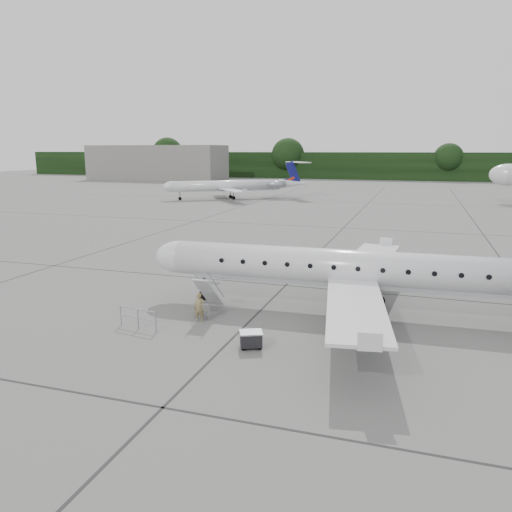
% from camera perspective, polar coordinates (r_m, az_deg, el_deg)
% --- Properties ---
extents(ground, '(320.00, 320.00, 0.00)m').
position_cam_1_polar(ground, '(25.34, 7.42, -8.04)').
color(ground, slate).
rests_on(ground, ground).
extents(treeline, '(260.00, 4.00, 8.00)m').
position_cam_1_polar(treeline, '(153.57, 16.71, 9.79)').
color(treeline, black).
rests_on(treeline, ground).
extents(terminal_building, '(40.00, 14.00, 10.00)m').
position_cam_1_polar(terminal_building, '(152.74, -11.23, 10.43)').
color(terminal_building, slate).
rests_on(terminal_building, ground).
extents(main_regional_jet, '(27.55, 20.32, 6.88)m').
position_cam_1_polar(main_regional_jet, '(26.90, 12.11, 0.58)').
color(main_regional_jet, silver).
rests_on(main_regional_jet, ground).
extents(airstair, '(0.94, 2.47, 2.16)m').
position_cam_1_polar(airstair, '(27.00, -5.40, -4.32)').
color(airstair, silver).
rests_on(airstair, ground).
extents(passenger, '(0.61, 0.46, 1.49)m').
position_cam_1_polar(passenger, '(25.88, -6.49, -5.84)').
color(passenger, olive).
rests_on(passenger, ground).
extents(safety_railing, '(2.18, 0.43, 1.00)m').
position_cam_1_polar(safety_railing, '(25.43, -13.33, -7.01)').
color(safety_railing, gray).
rests_on(safety_railing, ground).
extents(baggage_cart, '(1.18, 1.08, 0.82)m').
position_cam_1_polar(baggage_cart, '(22.48, -0.58, -9.48)').
color(baggage_cart, black).
rests_on(baggage_cart, ground).
extents(bg_regional_left, '(31.09, 29.13, 6.62)m').
position_cam_1_polar(bg_regional_left, '(90.47, -3.36, 8.62)').
color(bg_regional_left, silver).
rests_on(bg_regional_left, ground).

